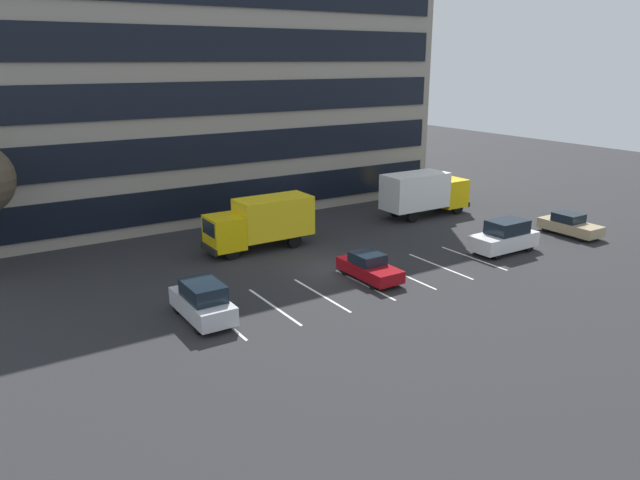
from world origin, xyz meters
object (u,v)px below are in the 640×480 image
Objects in this scene: sedan_maroon at (369,267)px; sedan_tan at (570,225)px; box_truck_yellow at (424,192)px; suv_silver at (203,302)px; suv_white at (505,237)px; box_truck_yellow_all at (261,221)px.

sedan_maroon is 0.97× the size of sedan_tan.
suv_silver is (-22.03, -9.13, -1.02)m from box_truck_yellow.
box_truck_yellow is 9.91m from suv_white.
box_truck_yellow_all is at bearing 144.82° from suv_white.
box_truck_yellow is 15.15m from sedan_maroon.
suv_silver reaches higher than sedan_maroon.
sedan_maroon is (-12.14, -8.97, -1.24)m from box_truck_yellow.
sedan_tan is at bearing -1.79° from sedan_maroon.
box_truck_yellow is at bearing 36.47° from sedan_maroon.
box_truck_yellow is 10.82m from sedan_tan.
suv_white reaches higher than sedan_tan.
suv_white is 6.90m from sedan_tan.
suv_silver reaches higher than sedan_tan.
suv_white is at bearing -35.18° from box_truck_yellow_all.
suv_silver is (-7.46, -8.39, -0.93)m from box_truck_yellow_all.
suv_silver is 27.04m from sedan_tan.
box_truck_yellow is (14.57, 0.74, 0.09)m from box_truck_yellow_all.
box_truck_yellow_all is 15.54m from suv_white.
sedan_maroon is at bearing -73.54° from box_truck_yellow_all.
suv_white is at bearing -178.61° from sedan_tan.
sedan_tan is (27.03, -0.38, -0.20)m from suv_silver.
suv_white is 1.08× the size of suv_silver.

